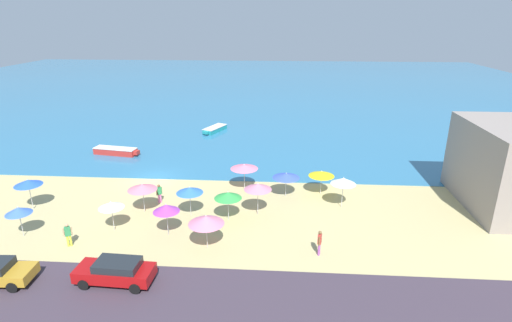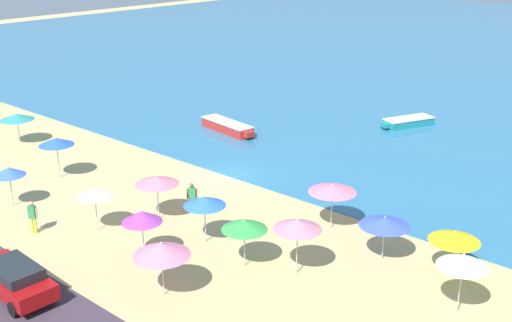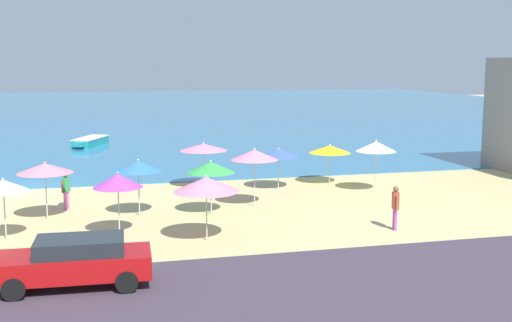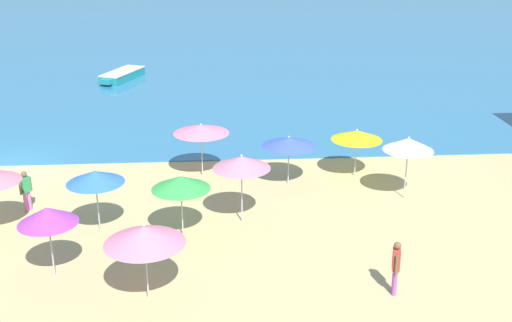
{
  "view_description": "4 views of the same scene",
  "coord_description": "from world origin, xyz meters",
  "px_view_note": "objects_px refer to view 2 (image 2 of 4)",
  "views": [
    {
      "loc": [
        12.23,
        -34.56,
        14.58
      ],
      "look_at": [
        9.65,
        2.62,
        1.12
      ],
      "focal_mm": 28.0,
      "sensor_mm": 36.0,
      "label": 1
    },
    {
      "loc": [
        25.56,
        -26.64,
        14.29
      ],
      "look_at": [
        1.5,
        0.91,
        1.13
      ],
      "focal_mm": 45.0,
      "sensor_mm": 36.0,
      "label": 2
    },
    {
      "loc": [
        3.57,
        -34.27,
        6.5
      ],
      "look_at": [
        12.03,
        -0.48,
        1.11
      ],
      "focal_mm": 45.0,
      "sensor_mm": 36.0,
      "label": 3
    },
    {
      "loc": [
        9.42,
        -28.42,
        10.55
      ],
      "look_at": [
        11.16,
        -3.67,
        1.32
      ],
      "focal_mm": 45.0,
      "sensor_mm": 36.0,
      "label": 4
    }
  ],
  "objects_px": {
    "beach_umbrella_0": "(385,222)",
    "beach_umbrella_7": "(244,225)",
    "beach_umbrella_12": "(161,249)",
    "parked_car_3": "(14,278)",
    "skiff_offshore": "(228,127)",
    "beach_umbrella_6": "(17,117)",
    "beach_umbrella_9": "(9,172)",
    "beach_umbrella_1": "(332,189)",
    "beach_umbrella_10": "(56,142)",
    "beach_umbrella_5": "(298,224)",
    "beach_umbrella_11": "(455,237)",
    "beach_umbrella_8": "(205,201)",
    "beach_umbrella_4": "(157,180)",
    "beach_umbrella_13": "(95,193)",
    "skiff_nearshore": "(408,122)",
    "beach_umbrella_3": "(463,261)",
    "beach_umbrella_2": "(142,217)",
    "bather_3": "(192,196)",
    "bather_1": "(33,215)"
  },
  "relations": [
    {
      "from": "beach_umbrella_2",
      "to": "beach_umbrella_3",
      "type": "height_order",
      "value": "beach_umbrella_3"
    },
    {
      "from": "beach_umbrella_10",
      "to": "skiff_nearshore",
      "type": "relative_size",
      "value": 0.58
    },
    {
      "from": "bather_3",
      "to": "skiff_nearshore",
      "type": "bearing_deg",
      "value": 87.66
    },
    {
      "from": "beach_umbrella_0",
      "to": "beach_umbrella_7",
      "type": "height_order",
      "value": "beach_umbrella_7"
    },
    {
      "from": "beach_umbrella_9",
      "to": "beach_umbrella_3",
      "type": "bearing_deg",
      "value": 14.96
    },
    {
      "from": "beach_umbrella_0",
      "to": "beach_umbrella_10",
      "type": "relative_size",
      "value": 0.9
    },
    {
      "from": "bather_3",
      "to": "beach_umbrella_1",
      "type": "bearing_deg",
      "value": 26.11
    },
    {
      "from": "beach_umbrella_5",
      "to": "skiff_offshore",
      "type": "xyz_separation_m",
      "value": [
        -16.83,
        13.31,
        -1.94
      ]
    },
    {
      "from": "beach_umbrella_1",
      "to": "skiff_offshore",
      "type": "distance_m",
      "value": 17.58
    },
    {
      "from": "beach_umbrella_1",
      "to": "beach_umbrella_10",
      "type": "relative_size",
      "value": 0.94
    },
    {
      "from": "beach_umbrella_7",
      "to": "beach_umbrella_13",
      "type": "distance_m",
      "value": 8.35
    },
    {
      "from": "beach_umbrella_11",
      "to": "beach_umbrella_4",
      "type": "bearing_deg",
      "value": -162.35
    },
    {
      "from": "beach_umbrella_4",
      "to": "beach_umbrella_13",
      "type": "height_order",
      "value": "beach_umbrella_4"
    },
    {
      "from": "beach_umbrella_2",
      "to": "beach_umbrella_5",
      "type": "distance_m",
      "value": 7.11
    },
    {
      "from": "beach_umbrella_9",
      "to": "beach_umbrella_7",
      "type": "bearing_deg",
      "value": 13.49
    },
    {
      "from": "beach_umbrella_8",
      "to": "parked_car_3",
      "type": "height_order",
      "value": "beach_umbrella_8"
    },
    {
      "from": "beach_umbrella_1",
      "to": "bather_1",
      "type": "distance_m",
      "value": 15.02
    },
    {
      "from": "beach_umbrella_8",
      "to": "beach_umbrella_9",
      "type": "xyz_separation_m",
      "value": [
        -11.13,
        -3.91,
        -0.14
      ]
    },
    {
      "from": "beach_umbrella_1",
      "to": "beach_umbrella_13",
      "type": "height_order",
      "value": "beach_umbrella_1"
    },
    {
      "from": "beach_umbrella_10",
      "to": "beach_umbrella_3",
      "type": "bearing_deg",
      "value": 4.63
    },
    {
      "from": "beach_umbrella_11",
      "to": "skiff_nearshore",
      "type": "bearing_deg",
      "value": 123.17
    },
    {
      "from": "beach_umbrella_10",
      "to": "skiff_nearshore",
      "type": "bearing_deg",
      "value": 65.61
    },
    {
      "from": "beach_umbrella_3",
      "to": "beach_umbrella_4",
      "type": "height_order",
      "value": "beach_umbrella_3"
    },
    {
      "from": "bather_1",
      "to": "parked_car_3",
      "type": "distance_m",
      "value": 6.03
    },
    {
      "from": "beach_umbrella_13",
      "to": "skiff_nearshore",
      "type": "bearing_deg",
      "value": 83.88
    },
    {
      "from": "beach_umbrella_5",
      "to": "beach_umbrella_10",
      "type": "height_order",
      "value": "beach_umbrella_5"
    },
    {
      "from": "beach_umbrella_10",
      "to": "beach_umbrella_13",
      "type": "bearing_deg",
      "value": -20.19
    },
    {
      "from": "beach_umbrella_4",
      "to": "skiff_offshore",
      "type": "relative_size",
      "value": 0.45
    },
    {
      "from": "beach_umbrella_8",
      "to": "parked_car_3",
      "type": "relative_size",
      "value": 0.54
    },
    {
      "from": "beach_umbrella_6",
      "to": "beach_umbrella_13",
      "type": "distance_m",
      "value": 16.71
    },
    {
      "from": "skiff_nearshore",
      "to": "beach_umbrella_6",
      "type": "bearing_deg",
      "value": -130.72
    },
    {
      "from": "beach_umbrella_11",
      "to": "beach_umbrella_8",
      "type": "bearing_deg",
      "value": -155.26
    },
    {
      "from": "beach_umbrella_4",
      "to": "beach_umbrella_8",
      "type": "relative_size",
      "value": 1.0
    },
    {
      "from": "beach_umbrella_12",
      "to": "beach_umbrella_13",
      "type": "bearing_deg",
      "value": 165.44
    },
    {
      "from": "skiff_offshore",
      "to": "beach_umbrella_1",
      "type": "bearing_deg",
      "value": -28.97
    },
    {
      "from": "beach_umbrella_6",
      "to": "parked_car_3",
      "type": "height_order",
      "value": "beach_umbrella_6"
    },
    {
      "from": "bather_3",
      "to": "skiff_nearshore",
      "type": "xyz_separation_m",
      "value": [
        0.9,
        22.04,
        -0.55
      ]
    },
    {
      "from": "beach_umbrella_8",
      "to": "bather_3",
      "type": "bearing_deg",
      "value": 146.54
    },
    {
      "from": "beach_umbrella_7",
      "to": "skiff_nearshore",
      "type": "bearing_deg",
      "value": 101.93
    },
    {
      "from": "parked_car_3",
      "to": "skiff_offshore",
      "type": "distance_m",
      "value": 24.29
    },
    {
      "from": "beach_umbrella_3",
      "to": "beach_umbrella_11",
      "type": "relative_size",
      "value": 1.18
    },
    {
      "from": "beach_umbrella_7",
      "to": "beach_umbrella_10",
      "type": "bearing_deg",
      "value": 177.34
    },
    {
      "from": "beach_umbrella_11",
      "to": "skiff_nearshore",
      "type": "xyz_separation_m",
      "value": [
        -12.6,
        19.27,
        -1.52
      ]
    },
    {
      "from": "beach_umbrella_7",
      "to": "parked_car_3",
      "type": "relative_size",
      "value": 0.52
    },
    {
      "from": "beach_umbrella_10",
      "to": "beach_umbrella_4",
      "type": "bearing_deg",
      "value": 0.31
    },
    {
      "from": "beach_umbrella_12",
      "to": "beach_umbrella_0",
      "type": "bearing_deg",
      "value": 58.99
    },
    {
      "from": "beach_umbrella_6",
      "to": "bather_3",
      "type": "xyz_separation_m",
      "value": [
        17.96,
        -0.12,
        -1.01
      ]
    },
    {
      "from": "beach_umbrella_1",
      "to": "beach_umbrella_5",
      "type": "bearing_deg",
      "value": -72.55
    },
    {
      "from": "beach_umbrella_8",
      "to": "bather_3",
      "type": "height_order",
      "value": "beach_umbrella_8"
    },
    {
      "from": "beach_umbrella_6",
      "to": "bather_3",
      "type": "bearing_deg",
      "value": -0.38
    }
  ]
}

